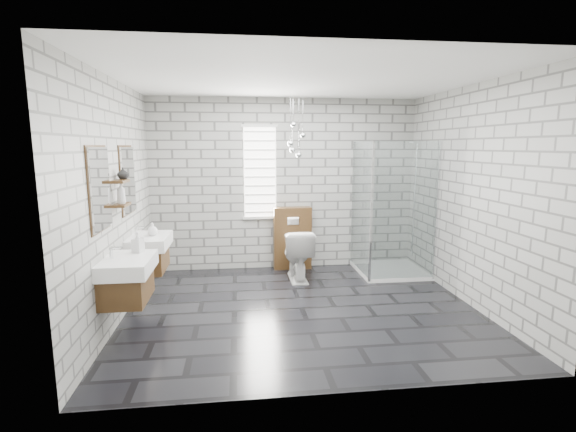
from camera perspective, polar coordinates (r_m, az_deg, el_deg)
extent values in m
cube|color=black|center=(5.23, 1.90, -12.57)|extent=(4.20, 3.60, 0.02)
cube|color=white|center=(4.91, 2.08, 18.33)|extent=(4.20, 3.60, 0.02)
cube|color=#A5A59F|center=(6.67, -0.42, 4.29)|extent=(4.20, 0.02, 2.70)
cube|color=#A5A59F|center=(3.13, 7.10, -1.75)|extent=(4.20, 0.02, 2.70)
cube|color=#A5A59F|center=(5.02, -22.58, 1.82)|extent=(0.02, 3.60, 2.70)
cube|color=#A5A59F|center=(5.61, 23.81, 2.49)|extent=(0.02, 3.60, 2.70)
cube|color=#4A3017|center=(4.60, -21.16, -8.99)|extent=(0.42, 0.62, 0.30)
cube|color=silver|center=(4.54, -18.71, -8.67)|extent=(0.02, 0.35, 0.01)
cube|color=white|center=(4.53, -21.03, -6.29)|extent=(0.47, 0.70, 0.15)
cylinder|color=silver|center=(4.53, -23.03, -4.63)|extent=(0.04, 0.04, 0.12)
cylinder|color=silver|center=(4.51, -22.46, -4.01)|extent=(0.10, 0.02, 0.02)
cube|color=white|center=(4.45, -24.34, 3.41)|extent=(0.03, 0.55, 0.80)
cube|color=#4A3017|center=(4.45, -24.48, 3.40)|extent=(0.01, 0.59, 0.84)
cube|color=#4A3017|center=(5.59, -18.52, -5.58)|extent=(0.42, 0.62, 0.30)
cube|color=silver|center=(5.54, -16.51, -5.28)|extent=(0.02, 0.35, 0.01)
cube|color=white|center=(5.53, -18.39, -3.33)|extent=(0.47, 0.70, 0.15)
cylinder|color=silver|center=(5.54, -20.04, -1.98)|extent=(0.04, 0.04, 0.12)
cylinder|color=silver|center=(5.51, -19.56, -1.46)|extent=(0.10, 0.02, 0.02)
cube|color=white|center=(5.46, -21.05, 4.60)|extent=(0.03, 0.55, 0.80)
cube|color=#4A3017|center=(5.47, -21.18, 4.60)|extent=(0.01, 0.59, 0.84)
cube|color=#4A3017|center=(4.95, -21.82, 1.43)|extent=(0.14, 0.30, 0.03)
cube|color=#4A3017|center=(4.92, -22.01, 4.42)|extent=(0.14, 0.30, 0.03)
cube|color=white|center=(6.60, -3.87, 5.96)|extent=(0.50, 0.02, 1.40)
cube|color=silver|center=(6.58, -3.93, 12.22)|extent=(0.56, 0.04, 0.04)
cube|color=silver|center=(6.67, -3.79, -0.24)|extent=(0.56, 0.04, 0.04)
cube|color=silver|center=(6.65, -3.80, 0.52)|extent=(0.48, 0.01, 0.02)
cube|color=silver|center=(6.63, -3.81, 1.71)|extent=(0.48, 0.01, 0.02)
cube|color=silver|center=(6.61, -3.82, 2.92)|extent=(0.48, 0.01, 0.02)
cube|color=silver|center=(6.59, -3.84, 4.12)|extent=(0.48, 0.01, 0.02)
cube|color=silver|center=(6.58, -3.85, 5.34)|extent=(0.48, 0.01, 0.02)
cube|color=silver|center=(6.57, -3.86, 6.55)|extent=(0.48, 0.01, 0.02)
cube|color=silver|center=(6.57, -3.88, 7.77)|extent=(0.48, 0.01, 0.02)
cube|color=silver|center=(6.57, -3.89, 9.00)|extent=(0.48, 0.01, 0.02)
cube|color=silver|center=(6.57, -3.91, 10.22)|extent=(0.48, 0.01, 0.03)
cube|color=silver|center=(6.57, -3.92, 11.44)|extent=(0.48, 0.01, 0.03)
cube|color=#4A3017|center=(6.71, 0.60, -3.03)|extent=(0.60, 0.20, 1.00)
cube|color=silver|center=(6.55, 0.72, -0.67)|extent=(0.18, 0.01, 0.12)
cube|color=white|center=(6.81, 13.72, -7.21)|extent=(1.00, 1.00, 0.06)
cube|color=silver|center=(6.14, 15.68, 0.48)|extent=(1.00, 0.01, 2.00)
cube|color=silver|center=(6.44, 9.98, 1.09)|extent=(0.01, 1.00, 2.00)
cube|color=silver|center=(5.97, 11.33, 0.40)|extent=(0.03, 0.03, 2.00)
cube|color=silver|center=(6.34, 19.68, 0.55)|extent=(0.03, 0.03, 2.00)
cylinder|color=silver|center=(6.94, 16.89, 2.00)|extent=(0.02, 0.02, 1.80)
cylinder|color=silver|center=(6.85, 16.65, 9.65)|extent=(0.14, 0.14, 0.02)
sphere|color=silver|center=(6.14, 0.32, 9.88)|extent=(0.09, 0.09, 0.09)
cylinder|color=silver|center=(6.15, 0.32, 13.37)|extent=(0.01, 0.01, 0.66)
sphere|color=silver|center=(6.20, 1.47, 8.35)|extent=(0.09, 0.09, 0.09)
cylinder|color=silver|center=(6.20, 1.48, 12.57)|extent=(0.01, 0.01, 0.82)
sphere|color=silver|center=(6.25, 0.75, 12.41)|extent=(0.09, 0.09, 0.09)
cylinder|color=silver|center=(6.27, 0.76, 14.56)|extent=(0.01, 0.01, 0.38)
sphere|color=silver|center=(6.27, 0.58, 9.01)|extent=(0.09, 0.09, 0.09)
cylinder|color=silver|center=(6.28, 0.59, 12.86)|extent=(0.01, 0.01, 0.75)
sphere|color=silver|center=(6.31, 2.03, 10.99)|extent=(0.09, 0.09, 0.09)
cylinder|color=silver|center=(6.32, 2.05, 13.82)|extent=(0.01, 0.01, 0.53)
imported|color=white|center=(6.20, 1.27, -5.24)|extent=(0.43, 0.75, 0.76)
imported|color=#B2B2B2|center=(4.68, -19.86, -3.38)|extent=(0.13, 0.13, 0.22)
imported|color=#B2B2B2|center=(5.50, -18.05, -1.73)|extent=(0.17, 0.17, 0.16)
imported|color=#B2B2B2|center=(4.91, -21.87, 2.93)|extent=(0.12, 0.12, 0.24)
imported|color=#B2B2B2|center=(5.02, -21.63, 5.45)|extent=(0.15, 0.15, 0.13)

